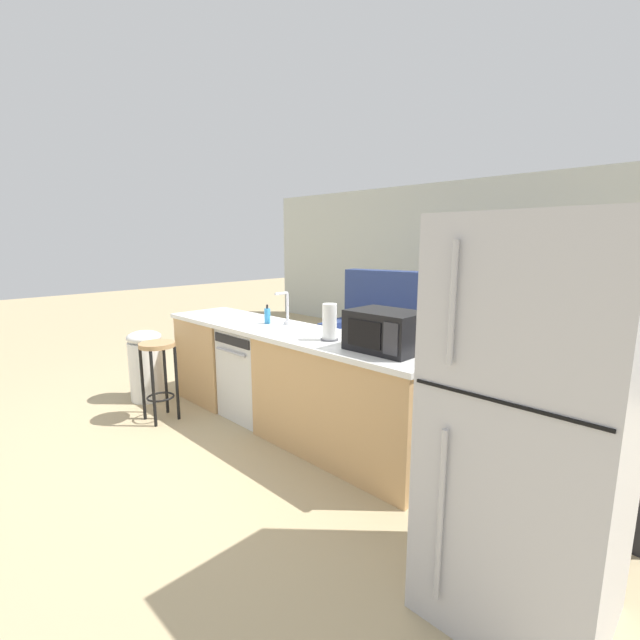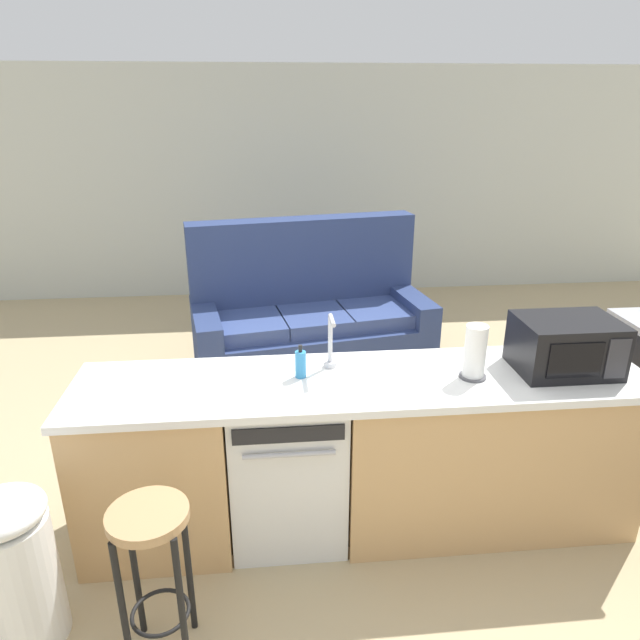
% 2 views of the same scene
% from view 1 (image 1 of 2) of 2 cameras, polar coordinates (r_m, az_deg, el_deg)
% --- Properties ---
extents(ground_plane, '(24.00, 24.00, 0.00)m').
position_cam_1_polar(ground_plane, '(4.10, -5.76, -13.33)').
color(ground_plane, tan).
extents(wall_back, '(10.00, 0.06, 2.60)m').
position_cam_1_polar(wall_back, '(7.08, 23.09, 6.81)').
color(wall_back, beige).
rests_on(wall_back, ground_plane).
extents(kitchen_counter, '(2.94, 0.66, 0.90)m').
position_cam_1_polar(kitchen_counter, '(3.77, -3.52, -8.57)').
color(kitchen_counter, tan).
rests_on(kitchen_counter, ground_plane).
extents(dishwasher, '(0.58, 0.61, 0.84)m').
position_cam_1_polar(dishwasher, '(4.13, -8.11, -6.94)').
color(dishwasher, silver).
rests_on(dishwasher, ground_plane).
extents(stove_range, '(0.76, 0.68, 0.90)m').
position_cam_1_polar(stove_range, '(3.21, 32.08, -13.13)').
color(stove_range, black).
rests_on(stove_range, ground_plane).
extents(refrigerator, '(0.72, 0.73, 1.75)m').
position_cam_1_polar(refrigerator, '(2.06, 26.31, -12.70)').
color(refrigerator, '#B7B7BC').
rests_on(refrigerator, ground_plane).
extents(microwave, '(0.50, 0.37, 0.28)m').
position_cam_1_polar(microwave, '(2.98, 8.75, -1.44)').
color(microwave, black).
rests_on(microwave, kitchen_counter).
extents(sink_faucet, '(0.07, 0.18, 0.30)m').
position_cam_1_polar(sink_faucet, '(3.89, -4.52, 1.30)').
color(sink_faucet, silver).
rests_on(sink_faucet, kitchen_counter).
extents(paper_towel_roll, '(0.14, 0.14, 0.28)m').
position_cam_1_polar(paper_towel_roll, '(3.27, 1.28, -0.33)').
color(paper_towel_roll, '#4C4C51').
rests_on(paper_towel_roll, kitchen_counter).
extents(soap_bottle, '(0.06, 0.06, 0.18)m').
position_cam_1_polar(soap_bottle, '(3.97, -7.03, 0.58)').
color(soap_bottle, '#338CCC').
rests_on(soap_bottle, kitchen_counter).
extents(kettle, '(0.21, 0.17, 0.19)m').
position_cam_1_polar(kettle, '(2.90, 35.80, -4.77)').
color(kettle, silver).
rests_on(kettle, stove_range).
extents(bar_stool, '(0.32, 0.32, 0.74)m').
position_cam_1_polar(bar_stool, '(4.22, -20.75, -5.55)').
color(bar_stool, tan).
rests_on(bar_stool, ground_plane).
extents(trash_bin, '(0.35, 0.35, 0.74)m').
position_cam_1_polar(trash_bin, '(4.85, -22.18, -5.51)').
color(trash_bin, white).
rests_on(trash_bin, ground_plane).
extents(couch, '(2.12, 1.23, 1.27)m').
position_cam_1_polar(couch, '(5.48, 11.67, -3.00)').
color(couch, navy).
rests_on(couch, ground_plane).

